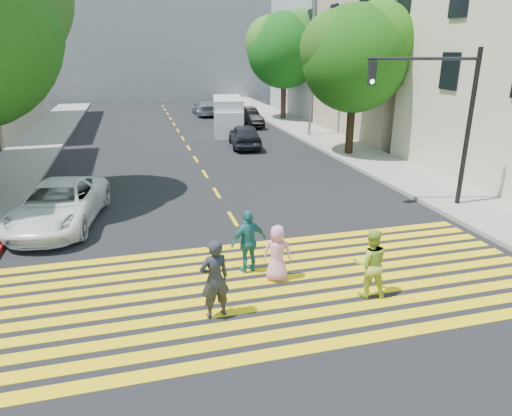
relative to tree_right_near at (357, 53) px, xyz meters
name	(u,v)px	position (x,y,z in m)	size (l,w,h in m)	color
ground	(292,314)	(-8.05, -13.77, -5.17)	(120.00, 120.00, 0.00)	black
sidewalk_left	(41,141)	(-16.55, 8.23, -5.10)	(3.00, 40.00, 0.15)	gray
sidewalk_right	(347,149)	(0.45, 1.23, -5.10)	(3.00, 60.00, 0.15)	gray
curb_red	(6,238)	(-14.95, -7.77, -5.09)	(0.20, 8.00, 0.16)	maroon
crosswalk	(275,286)	(-8.05, -12.49, -5.16)	(13.40, 5.30, 0.01)	yellow
lane_line	(180,134)	(-8.05, 8.73, -5.17)	(0.12, 34.40, 0.01)	yellow
building_right_tan	(418,55)	(6.95, 5.23, -0.17)	(10.00, 10.00, 10.00)	tan
building_right_grey	(343,53)	(6.95, 16.23, -0.17)	(10.00, 10.00, 10.00)	gray
backdrop_block	(153,43)	(-8.05, 34.23, 0.83)	(30.00, 8.00, 12.00)	gray
tree_right_near	(357,53)	(0.00, 0.00, 0.00)	(7.01, 6.78, 7.64)	black
tree_right_far	(285,46)	(0.69, 13.22, 0.39)	(7.73, 7.52, 8.23)	#472E23
pedestrian_man	(215,279)	(-9.65, -13.41, -4.29)	(0.64, 0.42, 1.75)	#272830
pedestrian_woman	(370,263)	(-6.11, -13.46, -4.35)	(0.79, 0.62, 1.63)	#ABC83F
pedestrian_child	(277,253)	(-7.90, -12.19, -4.46)	(0.69, 0.45, 1.42)	pink
pedestrian_extra	(249,242)	(-8.47, -11.59, -4.35)	(0.97, 0.40, 1.65)	#26747D
white_sedan	(59,204)	(-13.52, -6.84, -4.48)	(2.30, 4.98, 1.38)	white
dark_car_near	(245,136)	(-4.89, 3.54, -4.49)	(1.60, 3.97, 1.35)	black
silver_car	(205,108)	(-5.01, 17.39, -4.53)	(1.80, 4.42, 1.28)	gray
dark_car_parked	(247,117)	(-3.01, 10.72, -4.49)	(1.45, 4.16, 1.37)	black
white_van	(228,117)	(-4.87, 8.33, -4.07)	(2.59, 5.13, 2.31)	#BDBDBE
traffic_signal	(442,108)	(-1.00, -8.43, -1.65)	(3.63, 1.07, 5.44)	black
street_lamp	(310,43)	(-0.37, 5.51, 0.56)	(2.26, 0.27, 9.98)	gray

